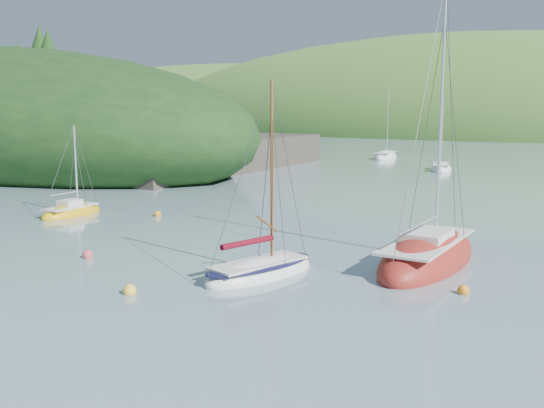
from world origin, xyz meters
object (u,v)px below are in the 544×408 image
Objects in this scene: daysailer_white at (260,271)px; distant_sloop_a at (441,169)px; distant_sloop_c at (385,157)px; sloop_red at (428,259)px; sailboat_yellow at (72,213)px.

distant_sloop_a reaches higher than daysailer_white.
distant_sloop_c is (-24.26, 56.75, -0.02)m from daysailer_white.
distant_sloop_a is (-16.14, 39.78, -0.08)m from sloop_red.
sloop_red is 1.26× the size of distant_sloop_c.
daysailer_white is 0.79× the size of distant_sloop_c.
sloop_red is at bearing -74.78° from distant_sloop_c.
daysailer_white is 7.53m from sloop_red.
daysailer_white is at bearing -98.37° from distant_sloop_a.
distant_sloop_a is (-11.64, 45.82, -0.04)m from daysailer_white.
distant_sloop_a is at bearing 69.89° from sailboat_yellow.
distant_sloop_a is 16.69m from distant_sloop_c.
distant_sloop_c reaches higher than distant_sloop_a.
distant_sloop_c is at bearing 85.30° from sailboat_yellow.
sailboat_yellow is 53.46m from distant_sloop_c.
sailboat_yellow is at bearing -121.86° from distant_sloop_a.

